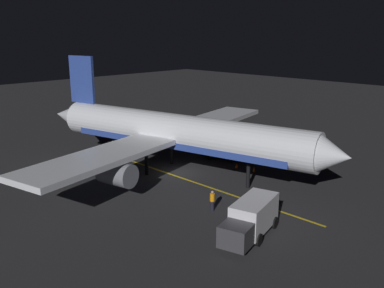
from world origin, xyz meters
name	(u,v)px	position (x,y,z in m)	size (l,w,h in m)	color
ground_plane	(178,174)	(0.00, 0.00, -0.10)	(180.00, 180.00, 0.20)	#272729
apron_guide_stripe	(200,184)	(0.86, 4.00, 0.00)	(0.24, 26.21, 0.01)	gold
airliner	(173,133)	(0.13, -0.60, 4.19)	(35.46, 35.33, 11.62)	white
baggage_truck	(251,219)	(6.13, 13.98, 1.35)	(6.60, 3.58, 2.65)	silver
catering_truck	(228,148)	(-7.45, 0.40, 1.27)	(3.96, 5.84, 2.52)	maroon
ground_crew_worker	(212,201)	(4.68, 8.97, 0.89)	(0.40, 0.40, 1.74)	black
traffic_cone_near_left	(254,170)	(-5.75, 5.47, 0.25)	(0.50, 0.50, 0.55)	#EA590F
traffic_cone_near_right	(237,166)	(-5.54, 3.32, 0.25)	(0.50, 0.50, 0.55)	#EA590F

